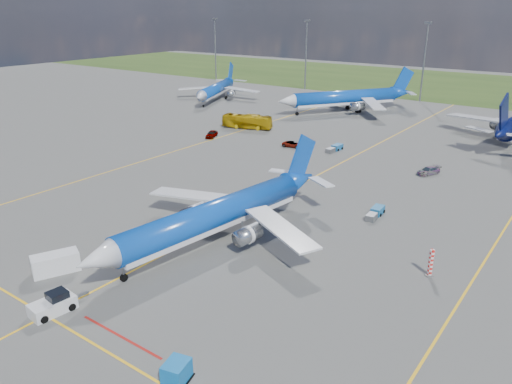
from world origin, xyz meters
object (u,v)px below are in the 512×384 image
Objects in this scene: apron_bus at (247,121)px; service_car_b at (293,144)px; service_van at (56,263)px; bg_jet_nw at (217,100)px; baggage_tug_c at (335,148)px; service_car_a at (212,134)px; warning_post at (431,263)px; baggage_tug_w at (375,213)px; bg_jet_nnw at (344,112)px; pushback_tug at (54,304)px; service_car_c at (429,171)px; main_airliner at (215,241)px; uld_container at (177,372)px.

service_car_b is at bearing -130.19° from apron_bus.
service_van is 58.01m from service_car_b.
baggage_tug_c is (55.77, -29.96, 0.51)m from bg_jet_nw.
apron_bus is at bearing 57.82° from service_car_b.
bg_jet_nw reaches higher than service_car_b.
service_car_a is 0.89× the size of baggage_tug_c.
warning_post reaches higher than baggage_tug_c.
bg_jet_nnw is at bearing 115.44° from baggage_tug_w.
service_car_b is (17.50, -7.95, -1.03)m from apron_bus.
bg_jet_nnw is 3.59× the size of apron_bus.
baggage_tug_c is at bearing -9.08° from service_car_a.
bg_jet_nnw is at bearing -13.32° from bg_jet_nw.
warning_post is at bearing -50.67° from service_car_a.
service_car_c is (14.84, 60.82, -0.13)m from pushback_tug.
pushback_tug is 1.20× the size of service_van.
baggage_tug_c is at bearing -166.16° from service_car_c.
warning_post is 0.69× the size of service_car_a.
service_car_b is at bearing 135.45° from baggage_tug_w.
bg_jet_nnw reaches higher than pushback_tug.
main_airliner is (23.48, -81.02, 0.00)m from bg_jet_nnw.
main_airliner is 18.46× the size of uld_container.
apron_bus is at bearing 140.85° from baggage_tug_w.
pushback_tug is 63.44m from service_car_b.
pushback_tug is (60.63, -94.71, 0.77)m from bg_jet_nw.
service_van is 60.23m from service_car_c.
main_airliner is at bearing 89.45° from pushback_tug.
bg_jet_nnw is 1.10× the size of main_airliner.
uld_container is (13.20, -19.94, 0.83)m from main_airliner.
bg_jet_nnw is 84.36m from main_airliner.
service_car_c is at bearing 82.73° from pushback_tug.
apron_bus is 2.69× the size of service_car_a.
bg_jet_nw is 57.79m from service_car_b.
service_car_a is at bearing 92.66° from service_car_b.
pushback_tug is 1.17× the size of baggage_tug_c.
main_airliner is 8.19× the size of baggage_tug_w.
pushback_tug is 66.61m from service_car_a.
pushback_tug is 15.66m from uld_container.
main_airliner is at bearing -39.96° from bg_jet_nnw.
service_car_c is at bearing -19.26° from service_car_a.
service_van is at bearing -85.56° from service_car_c.
warning_post is at bearing -60.41° from bg_jet_nw.
main_airliner is 8.04× the size of service_van.
main_airliner reaches higher than baggage_tug_c.
pushback_tug reaches higher than service_car_a.
baggage_tug_w is (27.78, -23.35, -0.12)m from service_car_b.
service_car_c is (46.32, 2.12, -0.10)m from service_car_a.
warning_post is at bearing -48.18° from baggage_tug_c.
service_van is at bearing -81.45° from bg_jet_nw.
baggage_tug_w is at bearing -64.80° from service_car_c.
baggage_tug_w is (35.89, -62.30, 0.48)m from bg_jet_nnw.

